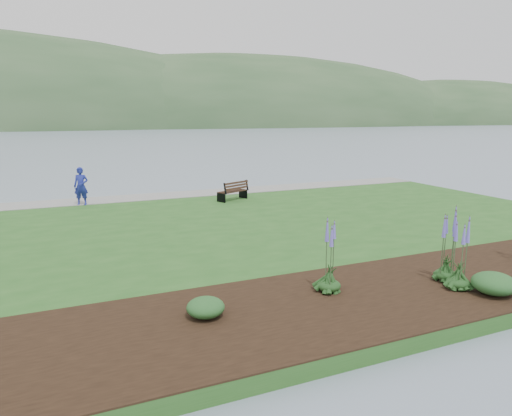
# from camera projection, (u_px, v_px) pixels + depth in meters

# --- Properties ---
(ground) EXTENTS (600.00, 600.00, 0.00)m
(ground) POSITION_uv_depth(u_px,v_px,m) (199.00, 230.00, 19.94)
(ground) COLOR slate
(ground) RESTS_ON ground
(lawn) EXTENTS (34.00, 20.00, 0.40)m
(lawn) POSITION_uv_depth(u_px,v_px,m) (214.00, 237.00, 18.10)
(lawn) COLOR #23521D
(lawn) RESTS_ON ground
(shoreline_path) EXTENTS (34.00, 2.20, 0.03)m
(shoreline_path) POSITION_uv_depth(u_px,v_px,m) (165.00, 196.00, 26.06)
(shoreline_path) COLOR gray
(shoreline_path) RESTS_ON lawn
(garden_bed) EXTENTS (24.00, 4.40, 0.04)m
(garden_bed) POSITION_uv_depth(u_px,v_px,m) (411.00, 287.00, 12.22)
(garden_bed) COLOR black
(garden_bed) RESTS_ON lawn
(far_hillside) EXTENTS (580.00, 80.00, 38.00)m
(far_hillside) POSITION_uv_depth(u_px,v_px,m) (126.00, 128.00, 180.55)
(far_hillside) COLOR #2F4F2C
(far_hillside) RESTS_ON ground
(park_bench) EXTENTS (1.88, 1.37, 1.08)m
(park_bench) POSITION_uv_depth(u_px,v_px,m) (234.00, 190.00, 24.64)
(park_bench) COLOR black
(park_bench) RESTS_ON lawn
(person) EXTENTS (0.97, 0.81, 2.29)m
(person) POSITION_uv_depth(u_px,v_px,m) (81.00, 183.00, 23.22)
(person) COLOR navy
(person) RESTS_ON lawn
(echium_0) EXTENTS (0.62, 0.62, 2.07)m
(echium_0) POSITION_uv_depth(u_px,v_px,m) (460.00, 260.00, 11.94)
(echium_0) COLOR #153915
(echium_0) RESTS_ON garden_bed
(echium_1) EXTENTS (0.62, 0.62, 2.31)m
(echium_1) POSITION_uv_depth(u_px,v_px,m) (448.00, 247.00, 12.50)
(echium_1) COLOR #153915
(echium_1) RESTS_ON garden_bed
(echium_4) EXTENTS (0.62, 0.62, 2.37)m
(echium_4) POSITION_uv_depth(u_px,v_px,m) (330.00, 257.00, 11.71)
(echium_4) COLOR #153915
(echium_4) RESTS_ON garden_bed
(shrub_0) EXTENTS (0.87, 0.87, 0.44)m
(shrub_0) POSITION_uv_depth(u_px,v_px,m) (206.00, 307.00, 10.35)
(shrub_0) COLOR #1E4C21
(shrub_0) RESTS_ON garden_bed
(shrub_1) EXTENTS (1.10, 1.10, 0.55)m
(shrub_1) POSITION_uv_depth(u_px,v_px,m) (494.00, 283.00, 11.66)
(shrub_1) COLOR #1E4C21
(shrub_1) RESTS_ON garden_bed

